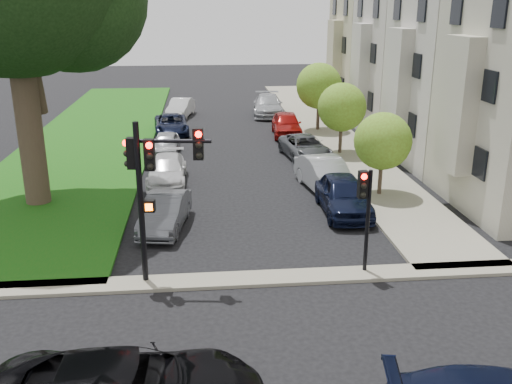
{
  "coord_description": "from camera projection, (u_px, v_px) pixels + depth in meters",
  "views": [
    {
      "loc": [
        -1.91,
        -14.4,
        8.46
      ],
      "look_at": [
        0.0,
        5.0,
        2.0
      ],
      "focal_mm": 40.0,
      "sensor_mm": 36.0,
      "label": 1
    }
  ],
  "objects": [
    {
      "name": "grass_strip",
      "position": [
        95.0,
        135.0,
        38.25
      ],
      "size": [
        8.0,
        44.0,
        0.12
      ],
      "primitive_type": "cube",
      "color": "#215311",
      "rests_on": "ground"
    },
    {
      "name": "car_parked_7",
      "position": [
        166.0,
        144.0,
        33.33
      ],
      "size": [
        1.7,
        3.86,
        1.29
      ],
      "primitive_type": "imported",
      "rotation": [
        0.0,
        0.0,
        -0.05
      ],
      "color": "#999BA0",
      "rests_on": "ground"
    },
    {
      "name": "sidewalk_cross",
      "position": [
        265.0,
        278.0,
        18.31
      ],
      "size": [
        60.0,
        1.0,
        0.12
      ],
      "primitive_type": "cube",
      "color": "gray",
      "rests_on": "ground"
    },
    {
      "name": "house_d",
      "position": [
        383.0,
        24.0,
        44.23
      ],
      "size": [
        7.7,
        7.55,
        15.97
      ],
      "color": "tan",
      "rests_on": "ground"
    },
    {
      "name": "traffic_signal_secondary",
      "position": [
        365.0,
        203.0,
        18.03
      ],
      "size": [
        0.45,
        0.37,
        3.53
      ],
      "color": "black",
      "rests_on": "ground"
    },
    {
      "name": "car_parked_6",
      "position": [
        167.0,
        170.0,
        28.05
      ],
      "size": [
        1.87,
        4.55,
        1.32
      ],
      "primitive_type": "imported",
      "rotation": [
        0.0,
        0.0,
        -0.01
      ],
      "color": "silver",
      "rests_on": "ground"
    },
    {
      "name": "car_parked_4",
      "position": [
        268.0,
        105.0,
        45.1
      ],
      "size": [
        2.74,
        5.73,
        1.61
      ],
      "primitive_type": "imported",
      "rotation": [
        0.0,
        0.0,
        -0.09
      ],
      "color": "#999BA0",
      "rests_on": "ground"
    },
    {
      "name": "car_parked_8",
      "position": [
        171.0,
        124.0,
        38.67
      ],
      "size": [
        2.59,
        4.93,
        1.32
      ],
      "primitive_type": "imported",
      "rotation": [
        0.0,
        0.0,
        0.09
      ],
      "color": "black",
      "rests_on": "ground"
    },
    {
      "name": "car_parked_9",
      "position": [
        181.0,
        108.0,
        44.6
      ],
      "size": [
        2.27,
        4.44,
        1.39
      ],
      "primitive_type": "imported",
      "rotation": [
        0.0,
        0.0,
        -0.2
      ],
      "color": "silver",
      "rests_on": "ground"
    },
    {
      "name": "small_tree_a",
      "position": [
        383.0,
        141.0,
        25.54
      ],
      "size": [
        2.59,
        2.59,
        3.89
      ],
      "color": "#473728",
      "rests_on": "ground"
    },
    {
      "name": "small_tree_c",
      "position": [
        319.0,
        86.0,
        38.81
      ],
      "size": [
        3.13,
        3.13,
        4.69
      ],
      "color": "#473728",
      "rests_on": "ground"
    },
    {
      "name": "ground",
      "position": [
        273.0,
        312.0,
        16.44
      ],
      "size": [
        140.0,
        140.0,
        0.0
      ],
      "primitive_type": "plane",
      "color": "black",
      "rests_on": "ground"
    },
    {
      "name": "house_b",
      "position": [
        471.0,
        34.0,
        30.06
      ],
      "size": [
        7.7,
        7.55,
        15.97
      ],
      "color": "gray",
      "rests_on": "ground"
    },
    {
      "name": "car_parked_5",
      "position": [
        165.0,
        212.0,
        22.32
      ],
      "size": [
        2.06,
        4.31,
        1.36
      ],
      "primitive_type": "imported",
      "rotation": [
        0.0,
        0.0,
        -0.15
      ],
      "color": "#3F4247",
      "rests_on": "ground"
    },
    {
      "name": "car_parked_3",
      "position": [
        287.0,
        124.0,
        38.13
      ],
      "size": [
        2.14,
        4.71,
        1.57
      ],
      "primitive_type": "imported",
      "rotation": [
        0.0,
        0.0,
        -0.06
      ],
      "color": "maroon",
      "rests_on": "ground"
    },
    {
      "name": "car_parked_1",
      "position": [
        325.0,
        175.0,
        26.87
      ],
      "size": [
        2.36,
        4.94,
        1.56
      ],
      "primitive_type": "imported",
      "rotation": [
        0.0,
        0.0,
        0.15
      ],
      "color": "#999BA0",
      "rests_on": "ground"
    },
    {
      "name": "house_c",
      "position": [
        419.0,
        28.0,
        37.14
      ],
      "size": [
        7.7,
        7.55,
        15.97
      ],
      "color": "beige",
      "rests_on": "ground"
    },
    {
      "name": "small_tree_b",
      "position": [
        342.0,
        107.0,
        32.73
      ],
      "size": [
        2.8,
        2.8,
        4.2
      ],
      "color": "#473728",
      "rests_on": "ground"
    },
    {
      "name": "traffic_signal_main",
      "position": [
        153.0,
        174.0,
        17.1
      ],
      "size": [
        2.54,
        0.66,
        5.2
      ],
      "color": "black",
      "rests_on": "ground"
    },
    {
      "name": "sidewalk_right",
      "position": [
        326.0,
        130.0,
        39.72
      ],
      "size": [
        3.5,
        44.0,
        0.12
      ],
      "primitive_type": "cube",
      "color": "gray",
      "rests_on": "ground"
    },
    {
      "name": "car_parked_0",
      "position": [
        343.0,
        195.0,
        24.01
      ],
      "size": [
        2.0,
        4.75,
        1.6
      ],
      "primitive_type": "imported",
      "rotation": [
        0.0,
        0.0,
        -0.02
      ],
      "color": "black",
      "rests_on": "ground"
    },
    {
      "name": "car_parked_2",
      "position": [
        305.0,
        147.0,
        32.51
      ],
      "size": [
        2.75,
        4.97,
        1.32
      ],
      "primitive_type": "imported",
      "rotation": [
        0.0,
        0.0,
        0.12
      ],
      "color": "#3F4247",
      "rests_on": "ground"
    }
  ]
}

